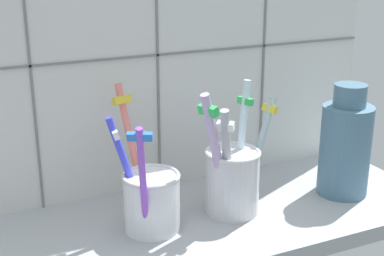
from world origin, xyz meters
TOP-DOWN VIEW (x-y plane):
  - counter_slab at (0.00, 0.00)cm, footprint 64.00×22.00cm
  - tile_wall_back at (-0.00, 12.00)cm, footprint 64.00×2.20cm
  - toothbrush_cup_left at (-5.48, 0.44)cm, footprint 8.15×14.26cm
  - toothbrush_cup_right at (5.28, 0.22)cm, footprint 12.69×7.19cm
  - ceramic_vase at (21.44, -1.39)cm, footprint 6.65×6.65cm

SIDE VIEW (x-z plane):
  - counter_slab at x=0.00cm, z-range 0.00..2.00cm
  - toothbrush_cup_left at x=-5.48cm, z-range -1.96..14.12cm
  - toothbrush_cup_right at x=5.28cm, z-range -1.43..15.06cm
  - ceramic_vase at x=21.44cm, z-range 1.21..16.23cm
  - tile_wall_back at x=0.00cm, z-range 0.00..45.00cm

